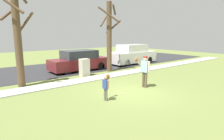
% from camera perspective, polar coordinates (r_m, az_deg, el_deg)
% --- Properties ---
extents(ground_plane, '(48.00, 48.00, 0.00)m').
position_cam_1_polar(ground_plane, '(12.40, -5.81, -2.81)').
color(ground_plane, olive).
extents(sidewalk_strip, '(36.00, 1.20, 0.06)m').
position_cam_1_polar(sidewalk_strip, '(12.47, -6.07, -2.59)').
color(sidewalk_strip, '#B2B2AD').
rests_on(sidewalk_strip, ground).
extents(road_surface, '(36.00, 6.80, 0.02)m').
position_cam_1_polar(road_surface, '(16.81, -15.43, 0.47)').
color(road_surface, '#2D2D30').
rests_on(road_surface, ground).
extents(person_adult, '(0.74, 0.61, 1.72)m').
position_cam_1_polar(person_adult, '(10.42, 9.69, 0.52)').
color(person_adult, brown).
rests_on(person_adult, ground).
extents(person_child, '(0.48, 0.47, 1.14)m').
position_cam_1_polar(person_child, '(8.34, -1.77, -4.32)').
color(person_child, '#6B6656').
rests_on(person_child, ground).
extents(baseball, '(0.07, 0.07, 0.07)m').
position_cam_1_polar(baseball, '(9.30, 2.94, -7.16)').
color(baseball, white).
rests_on(baseball, ground).
extents(utility_cabinet, '(0.60, 0.50, 1.21)m').
position_cam_1_polar(utility_cabinet, '(13.33, -8.30, 0.75)').
color(utility_cabinet, beige).
rests_on(utility_cabinet, ground).
extents(street_tree_near, '(1.85, 1.88, 5.29)m').
position_cam_1_polar(street_tree_near, '(14.76, -0.83, 10.40)').
color(street_tree_near, brown).
rests_on(street_tree_near, ground).
extents(street_tree_far, '(1.85, 1.88, 5.47)m').
position_cam_1_polar(street_tree_far, '(11.49, -26.56, 9.66)').
color(street_tree_far, brown).
rests_on(street_tree_far, ground).
extents(parked_suv_maroon, '(4.70, 1.90, 1.63)m').
position_cam_1_polar(parked_suv_maroon, '(15.35, -9.76, 2.71)').
color(parked_suv_maroon, maroon).
rests_on(parked_suv_maroon, road_surface).
extents(parked_van_white, '(5.00, 1.95, 1.88)m').
position_cam_1_polar(parked_van_white, '(18.87, 6.14, 4.62)').
color(parked_van_white, silver).
rests_on(parked_van_white, road_surface).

